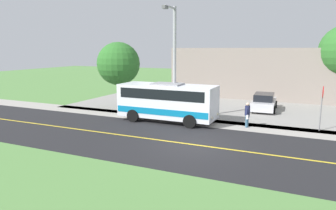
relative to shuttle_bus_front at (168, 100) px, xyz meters
name	(u,v)px	position (x,y,z in m)	size (l,w,h in m)	color
ground_plane	(193,145)	(4.53, 3.59, -1.53)	(120.00, 120.00, 0.00)	#548442
road_surface	(193,145)	(4.53, 3.59, -1.53)	(8.00, 100.00, 0.01)	black
sidewalk	(218,124)	(-0.67, 3.59, -1.53)	(2.40, 100.00, 0.01)	#9E9991
parking_lot_surface	(273,109)	(-7.87, 6.59, -1.53)	(14.00, 36.00, 0.01)	gray
road_centre_line	(193,145)	(4.53, 3.59, -1.52)	(0.16, 100.00, 0.00)	gold
shuttle_bus_front	(168,100)	(0.00, 0.00, 0.00)	(2.70, 7.12, 2.78)	white
pedestrian_with_bags	(247,114)	(-0.60, 5.58, -0.64)	(0.72, 0.34, 1.67)	#335972
pedestrian_waiting	(208,110)	(-0.45, 2.87, -0.54)	(0.72, 0.34, 1.83)	#1E2347
stop_sign	(322,101)	(-1.57, 10.01, 0.43)	(0.76, 0.07, 2.88)	slate
street_light_pole	(174,59)	(-0.35, 0.34, 2.92)	(1.97, 0.24, 8.09)	#9E9EA3
parked_car_near	(264,102)	(-7.11, 5.86, -0.84)	(4.47, 2.16, 1.45)	silver
tree_curbside	(118,64)	(-2.87, -5.97, 2.37)	(3.72, 3.72, 5.78)	brown
commercial_building	(285,72)	(-16.87, 6.79, 1.11)	(10.00, 23.30, 5.28)	gray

